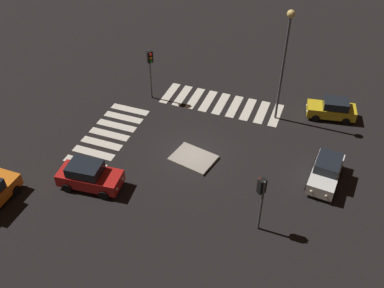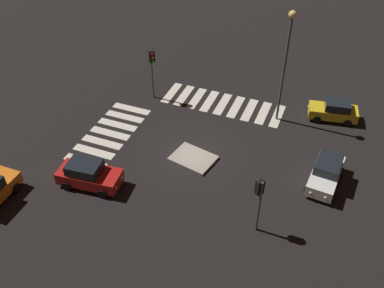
{
  "view_description": "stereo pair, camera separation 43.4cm",
  "coord_description": "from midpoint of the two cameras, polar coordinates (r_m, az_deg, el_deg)",
  "views": [
    {
      "loc": [
        -8.11,
        21.58,
        20.15
      ],
      "look_at": [
        0.0,
        0.0,
        1.0
      ],
      "focal_mm": 40.17,
      "sensor_mm": 36.0,
      "label": 1
    },
    {
      "loc": [
        -8.52,
        21.42,
        20.15
      ],
      "look_at": [
        0.0,
        0.0,
        1.0
      ],
      "focal_mm": 40.17,
      "sensor_mm": 36.0,
      "label": 2
    }
  ],
  "objects": [
    {
      "name": "crosswalk_near",
      "position": [
        35.76,
        3.54,
        5.36
      ],
      "size": [
        9.9,
        3.2,
        0.02
      ],
      "color": "silver",
      "rests_on": "ground"
    },
    {
      "name": "traffic_island",
      "position": [
        30.19,
        -0.23,
        -1.92
      ],
      "size": [
        3.33,
        2.76,
        0.18
      ],
      "color": "gray",
      "rests_on": "ground"
    },
    {
      "name": "street_lamp",
      "position": [
        31.62,
        11.91,
        12.1
      ],
      "size": [
        0.56,
        0.56,
        8.86
      ],
      "color": "#47474C",
      "rests_on": "ground"
    },
    {
      "name": "traffic_light_east",
      "position": [
        34.81,
        -5.93,
        10.62
      ],
      "size": [
        0.54,
        0.54,
        4.41
      ],
      "rotation": [
        0.0,
        0.0,
        2.36
      ],
      "color": "#47474C",
      "rests_on": "ground"
    },
    {
      "name": "car_red",
      "position": [
        28.59,
        -13.94,
        -4.12
      ],
      "size": [
        4.29,
        2.28,
        1.81
      ],
      "rotation": [
        0.0,
        0.0,
        3.25
      ],
      "color": "red",
      "rests_on": "ground"
    },
    {
      "name": "car_yellow",
      "position": [
        35.38,
        17.78,
        4.45
      ],
      "size": [
        3.91,
        2.24,
        1.63
      ],
      "rotation": [
        0.0,
        0.0,
        0.17
      ],
      "color": "gold",
      "rests_on": "ground"
    },
    {
      "name": "ground_plane",
      "position": [
        30.62,
        -0.41,
        -1.44
      ],
      "size": [
        80.0,
        80.0,
        0.0
      ],
      "primitive_type": "plane",
      "color": "black"
    },
    {
      "name": "crosswalk_side",
      "position": [
        33.06,
        -11.29,
        1.28
      ],
      "size": [
        3.2,
        7.6,
        0.02
      ],
      "color": "silver",
      "rests_on": "ground"
    },
    {
      "name": "traffic_light_west",
      "position": [
        24.14,
        8.68,
        -6.34
      ],
      "size": [
        0.53,
        0.54,
        3.88
      ],
      "rotation": [
        0.0,
        0.0,
        -0.68
      ],
      "color": "#47474C",
      "rests_on": "ground"
    },
    {
      "name": "car_white",
      "position": [
        29.38,
        17.0,
        -3.49
      ],
      "size": [
        2.14,
        4.11,
        1.74
      ],
      "rotation": [
        0.0,
        0.0,
        1.49
      ],
      "color": "silver",
      "rests_on": "ground"
    }
  ]
}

